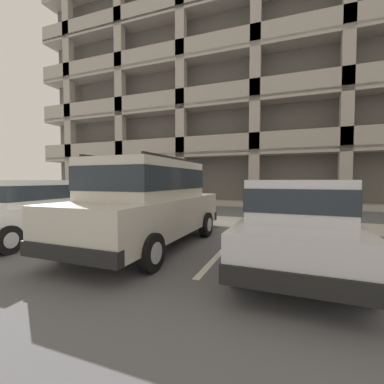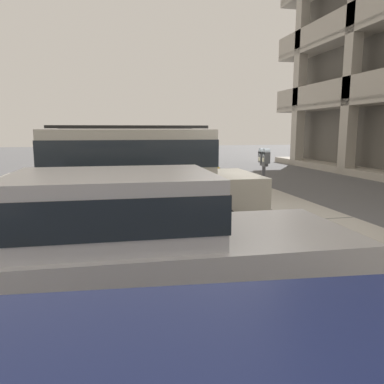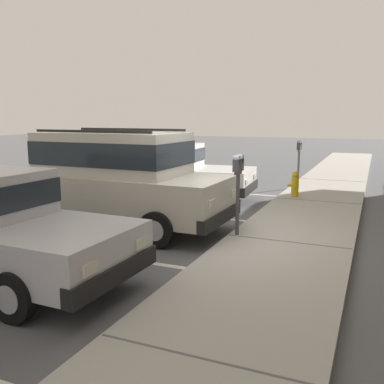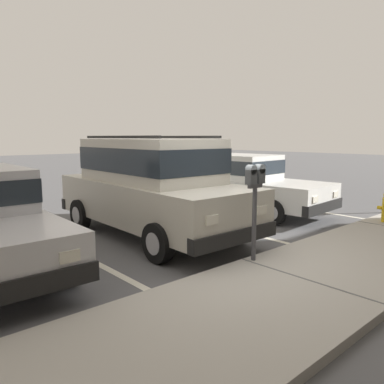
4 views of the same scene
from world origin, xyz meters
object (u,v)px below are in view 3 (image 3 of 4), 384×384
Objects in this scene: parking_meter_far at (299,152)px; silver_suv at (115,176)px; red_sedan at (169,169)px; fire_hydrant at (295,184)px; parking_meter_near at (238,176)px.

silver_suv is at bearing -21.91° from parking_meter_far.
red_sedan and parking_meter_far have the same top height.
fire_hydrant is (-1.02, 3.32, -0.36)m from red_sedan.
parking_meter_far is 2.03× the size of fire_hydrant.
parking_meter_far is at bearing 159.13° from silver_suv.
parking_meter_near is at bearing -3.95° from fire_hydrant.
silver_suv is 1.05× the size of red_sedan.
silver_suv is 2.63m from parking_meter_near.
parking_meter_far is at bearing -172.65° from fire_hydrant.
parking_meter_near is (-0.04, 2.63, 0.14)m from silver_suv.
parking_meter_far is (-6.56, 2.64, 0.09)m from silver_suv.
fire_hydrant is at bearing 102.89° from red_sedan.
parking_meter_near is 1.05× the size of parking_meter_far.
red_sedan is 3.09× the size of parking_meter_near.
parking_meter_near is at bearing 38.50° from red_sedan.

